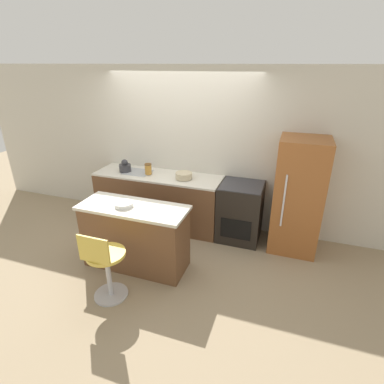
{
  "coord_description": "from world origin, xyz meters",
  "views": [
    {
      "loc": [
        1.74,
        -3.88,
        2.61
      ],
      "look_at": [
        0.49,
        -0.25,
        0.95
      ],
      "focal_mm": 28.0,
      "sensor_mm": 36.0,
      "label": 1
    }
  ],
  "objects_px": {
    "kettle": "(125,167)",
    "mixing_bowl": "(184,176)",
    "oven_range": "(240,212)",
    "stool_chair": "(106,266)",
    "refrigerator": "(298,196)"
  },
  "relations": [
    {
      "from": "oven_range",
      "to": "kettle",
      "type": "height_order",
      "value": "kettle"
    },
    {
      "from": "oven_range",
      "to": "refrigerator",
      "type": "xyz_separation_m",
      "value": [
        0.82,
        -0.0,
        0.39
      ]
    },
    {
      "from": "stool_chair",
      "to": "mixing_bowl",
      "type": "xyz_separation_m",
      "value": [
        0.29,
        1.84,
        0.51
      ]
    },
    {
      "from": "stool_chair",
      "to": "mixing_bowl",
      "type": "bearing_deg",
      "value": 81.13
    },
    {
      "from": "oven_range",
      "to": "refrigerator",
      "type": "bearing_deg",
      "value": -0.33
    },
    {
      "from": "refrigerator",
      "to": "kettle",
      "type": "bearing_deg",
      "value": -179.36
    },
    {
      "from": "oven_range",
      "to": "stool_chair",
      "type": "distance_m",
      "value": 2.23
    },
    {
      "from": "refrigerator",
      "to": "mixing_bowl",
      "type": "height_order",
      "value": "refrigerator"
    },
    {
      "from": "oven_range",
      "to": "mixing_bowl",
      "type": "bearing_deg",
      "value": -177.78
    },
    {
      "from": "kettle",
      "to": "mixing_bowl",
      "type": "distance_m",
      "value": 1.07
    },
    {
      "from": "kettle",
      "to": "mixing_bowl",
      "type": "bearing_deg",
      "value": 0.0
    },
    {
      "from": "kettle",
      "to": "mixing_bowl",
      "type": "xyz_separation_m",
      "value": [
        1.07,
        0.0,
        -0.03
      ]
    },
    {
      "from": "refrigerator",
      "to": "stool_chair",
      "type": "relative_size",
      "value": 1.81
    },
    {
      "from": "oven_range",
      "to": "kettle",
      "type": "bearing_deg",
      "value": -178.96
    },
    {
      "from": "refrigerator",
      "to": "kettle",
      "type": "distance_m",
      "value": 2.82
    }
  ]
}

